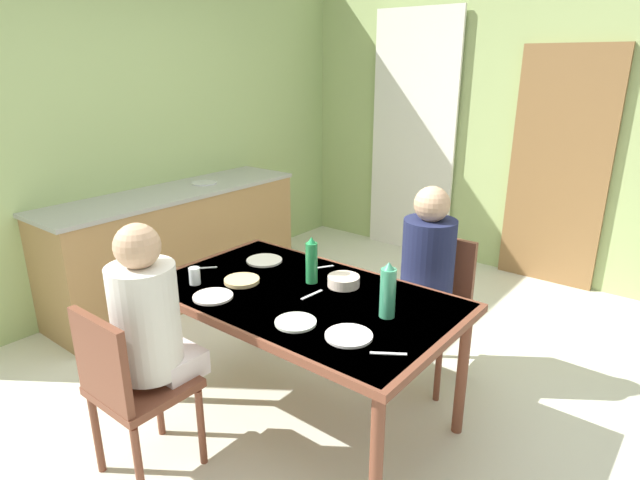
% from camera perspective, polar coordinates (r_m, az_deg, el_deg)
% --- Properties ---
extents(ground_plane, '(7.10, 7.10, 0.00)m').
position_cam_1_polar(ground_plane, '(3.26, -2.10, -16.08)').
color(ground_plane, silver).
extents(wall_back, '(4.20, 0.10, 2.78)m').
position_cam_1_polar(wall_back, '(5.08, 18.64, 12.57)').
color(wall_back, '#A4B973').
rests_on(wall_back, ground_plane).
extents(wall_left, '(0.10, 4.10, 2.78)m').
position_cam_1_polar(wall_left, '(4.65, -16.06, 12.31)').
color(wall_left, '#9FB872').
rests_on(wall_left, ground_plane).
extents(door_wooden, '(0.80, 0.05, 2.00)m').
position_cam_1_polar(door_wooden, '(4.88, 24.45, 6.98)').
color(door_wooden, olive).
rests_on(door_wooden, ground_plane).
extents(curtain_panel, '(0.90, 0.03, 2.34)m').
position_cam_1_polar(curtain_panel, '(5.34, 10.01, 11.09)').
color(curtain_panel, white).
rests_on(curtain_panel, ground_plane).
extents(kitchen_counter, '(0.61, 2.15, 0.91)m').
position_cam_1_polar(kitchen_counter, '(4.43, -15.21, -0.43)').
color(kitchen_counter, '#9F7648').
rests_on(kitchen_counter, ground_plane).
extents(dining_table, '(1.59, 0.95, 0.74)m').
position_cam_1_polar(dining_table, '(2.73, -1.98, -7.05)').
color(dining_table, brown).
rests_on(dining_table, ground_plane).
extents(chair_near_diner, '(0.40, 0.40, 0.87)m').
position_cam_1_polar(chair_near_diner, '(2.57, -20.05, -14.55)').
color(chair_near_diner, brown).
rests_on(chair_near_diner, ground_plane).
extents(chair_far_diner, '(0.40, 0.40, 0.87)m').
position_cam_1_polar(chair_far_diner, '(3.27, 12.30, -6.34)').
color(chair_far_diner, brown).
rests_on(chair_far_diner, ground_plane).
extents(person_near_diner, '(0.30, 0.37, 0.77)m').
position_cam_1_polar(person_near_diner, '(2.49, -18.13, -7.90)').
color(person_near_diner, silver).
rests_on(person_near_diner, ground_plane).
extents(person_far_diner, '(0.30, 0.37, 0.77)m').
position_cam_1_polar(person_far_diner, '(3.04, 11.51, -2.38)').
color(person_far_diner, '#25233E').
rests_on(person_far_diner, ground_plane).
extents(water_bottle_green_near, '(0.07, 0.07, 0.27)m').
position_cam_1_polar(water_bottle_green_near, '(2.44, 7.37, -5.54)').
color(water_bottle_green_near, '#3A9369').
rests_on(water_bottle_green_near, dining_table).
extents(water_bottle_green_far, '(0.06, 0.06, 0.26)m').
position_cam_1_polar(water_bottle_green_far, '(2.79, -0.92, -2.33)').
color(water_bottle_green_far, '#268645').
rests_on(water_bottle_green_far, dining_table).
extents(serving_bowl_center, '(0.17, 0.17, 0.05)m').
position_cam_1_polar(serving_bowl_center, '(2.78, 2.57, -4.47)').
color(serving_bowl_center, '#F3DAC6').
rests_on(serving_bowl_center, dining_table).
extents(dinner_plate_near_left, '(0.21, 0.21, 0.01)m').
position_cam_1_polar(dinner_plate_near_left, '(3.14, -6.06, -2.22)').
color(dinner_plate_near_left, white).
rests_on(dinner_plate_near_left, dining_table).
extents(dinner_plate_near_right, '(0.20, 0.20, 0.01)m').
position_cam_1_polar(dinner_plate_near_right, '(2.71, -11.54, -6.02)').
color(dinner_plate_near_right, white).
rests_on(dinner_plate_near_right, dining_table).
extents(dinner_plate_far_center, '(0.19, 0.19, 0.01)m').
position_cam_1_polar(dinner_plate_far_center, '(2.41, -2.66, -8.90)').
color(dinner_plate_far_center, white).
rests_on(dinner_plate_far_center, dining_table).
extents(dinner_plate_far_side, '(0.21, 0.21, 0.01)m').
position_cam_1_polar(dinner_plate_far_side, '(2.30, 3.14, -10.33)').
color(dinner_plate_far_side, white).
rests_on(dinner_plate_far_side, dining_table).
extents(drinking_glass_by_near_diner, '(0.06, 0.06, 0.09)m').
position_cam_1_polar(drinking_glass_by_near_diner, '(2.87, -13.45, -3.81)').
color(drinking_glass_by_near_diner, silver).
rests_on(drinking_glass_by_near_diner, dining_table).
extents(bread_plate_sliced, '(0.19, 0.19, 0.02)m').
position_cam_1_polar(bread_plate_sliced, '(2.86, -8.48, -4.36)').
color(bread_plate_sliced, '#DBB77A').
rests_on(bread_plate_sliced, dining_table).
extents(cutlery_knife_near, '(0.11, 0.13, 0.00)m').
position_cam_1_polar(cutlery_knife_near, '(3.09, -12.49, -2.98)').
color(cutlery_knife_near, silver).
rests_on(cutlery_knife_near, dining_table).
extents(cutlery_fork_near, '(0.03, 0.15, 0.00)m').
position_cam_1_polar(cutlery_fork_near, '(2.69, -0.89, -5.94)').
color(cutlery_fork_near, silver).
rests_on(cutlery_fork_near, dining_table).
extents(cutlery_knife_far, '(0.13, 0.10, 0.00)m').
position_cam_1_polar(cutlery_knife_far, '(2.20, 7.42, -12.12)').
color(cutlery_knife_far, silver).
rests_on(cutlery_knife_far, dining_table).
extents(cutlery_fork_far, '(0.09, 0.14, 0.00)m').
position_cam_1_polar(cutlery_fork_far, '(3.03, 0.13, -2.99)').
color(cutlery_fork_far, silver).
rests_on(cutlery_fork_far, dining_table).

